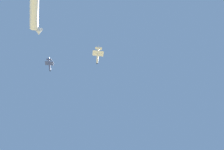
% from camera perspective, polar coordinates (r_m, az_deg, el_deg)
% --- Properties ---
extents(chase_jet_left_wing, '(15.32, 8.65, 4.00)m').
position_cam_1_polar(chase_jet_left_wing, '(171.50, -3.47, 4.89)').
color(chase_jet_left_wing, silver).
extents(chase_jet_high_escort, '(15.32, 8.80, 4.00)m').
position_cam_1_polar(chase_jet_high_escort, '(232.16, -15.03, 2.48)').
color(chase_jet_high_escort, '#38478C').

